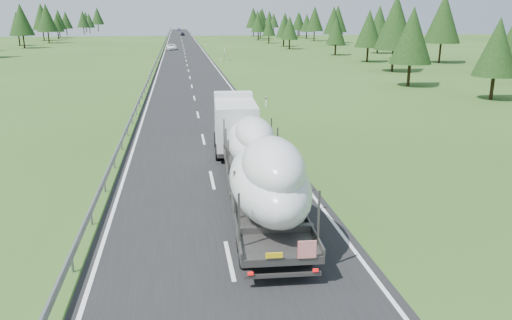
{
  "coord_description": "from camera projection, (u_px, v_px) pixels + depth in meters",
  "views": [
    {
      "loc": [
        -1.49,
        -15.82,
        8.31
      ],
      "look_at": [
        1.83,
        5.75,
        1.96
      ],
      "focal_mm": 35.0,
      "sensor_mm": 36.0,
      "label": 1
    }
  ],
  "objects": [
    {
      "name": "ground",
      "position": [
        230.0,
        261.0,
        17.55
      ],
      "size": [
        400.0,
        400.0,
        0.0
      ],
      "primitive_type": "plane",
      "color": "#2C4F1A",
      "rests_on": "ground"
    },
    {
      "name": "road_surface",
      "position": [
        185.0,
        53.0,
        112.45
      ],
      "size": [
        10.0,
        400.0,
        0.02
      ],
      "primitive_type": "cube",
      "color": "black",
      "rests_on": "ground"
    },
    {
      "name": "guardrail",
      "position": [
        161.0,
        51.0,
        111.45
      ],
      "size": [
        0.1,
        400.0,
        0.76
      ],
      "color": "slate",
      "rests_on": "ground"
    },
    {
      "name": "marker_posts",
      "position": [
        202.0,
        39.0,
        165.44
      ],
      "size": [
        0.13,
        350.08,
        1.0
      ],
      "color": "silver",
      "rests_on": "ground"
    },
    {
      "name": "highway_sign",
      "position": [
        224.0,
        51.0,
        94.01
      ],
      "size": [
        0.08,
        0.9,
        2.6
      ],
      "color": "slate",
      "rests_on": "ground"
    },
    {
      "name": "tree_line_right",
      "position": [
        350.0,
        22.0,
        118.42
      ],
      "size": [
        27.4,
        299.48,
        12.61
      ],
      "color": "black",
      "rests_on": "ground"
    },
    {
      "name": "boat_truck",
      "position": [
        254.0,
        152.0,
        23.24
      ],
      "size": [
        3.36,
        19.04,
        4.17
      ],
      "color": "silver",
      "rests_on": "ground"
    },
    {
      "name": "distant_van",
      "position": [
        172.0,
        47.0,
        123.73
      ],
      "size": [
        2.46,
        5.19,
        1.43
      ],
      "primitive_type": "imported",
      "rotation": [
        0.0,
        0.0,
        0.02
      ],
      "color": "white",
      "rests_on": "ground"
    },
    {
      "name": "distant_car_dark",
      "position": [
        182.0,
        34.0,
        209.88
      ],
      "size": [
        2.06,
        4.47,
        1.48
      ],
      "primitive_type": "imported",
      "rotation": [
        0.0,
        0.0,
        0.07
      ],
      "color": "black",
      "rests_on": "ground"
    },
    {
      "name": "distant_car_blue",
      "position": [
        179.0,
        29.0,
        275.43
      ],
      "size": [
        1.53,
        4.23,
        1.39
      ],
      "primitive_type": "imported",
      "rotation": [
        0.0,
        0.0,
        -0.02
      ],
      "color": "#172841",
      "rests_on": "ground"
    }
  ]
}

